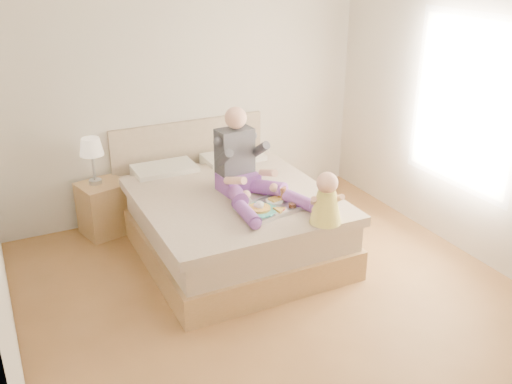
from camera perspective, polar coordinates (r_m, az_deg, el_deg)
name	(u,v)px	position (r m, az deg, el deg)	size (l,w,h in m)	color
room	(292,125)	(4.20, 3.61, 6.72)	(4.02, 4.22, 2.71)	brown
bed	(226,216)	(5.50, -2.98, -2.37)	(1.70, 2.18, 1.00)	#997547
nightstand	(104,208)	(5.96, -14.93, -1.56)	(0.52, 0.49, 0.54)	#997547
lamp	(91,149)	(5.75, -16.14, 4.12)	(0.23, 0.23, 0.47)	#B9BBC0
adult	(245,170)	(5.14, -1.15, 2.21)	(0.69, 1.01, 0.82)	#753D9A
tray	(268,206)	(4.93, 1.24, -1.39)	(0.56, 0.48, 0.14)	#B9BBC0
baby	(326,202)	(4.69, 6.99, -0.98)	(0.30, 0.40, 0.44)	#F5E54D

